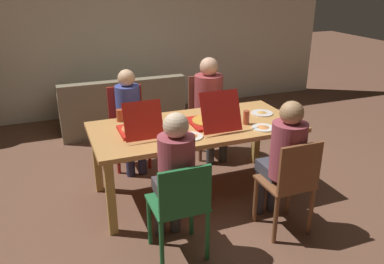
{
  "coord_description": "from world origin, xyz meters",
  "views": [
    {
      "loc": [
        -1.37,
        -3.46,
        2.2
      ],
      "look_at": [
        0.0,
        0.1,
        0.66
      ],
      "focal_mm": 36.75,
      "sensor_mm": 36.0,
      "label": 1
    }
  ],
  "objects_px": {
    "dining_table": "(196,133)",
    "person_2": "(284,154)",
    "plate_0": "(262,113)",
    "person_3": "(174,172)",
    "chair_1": "(205,113)",
    "pizza_box_0": "(211,120)",
    "couch": "(121,109)",
    "drinking_glass_1": "(120,115)",
    "chair_0": "(128,123)",
    "chair_3": "(181,205)",
    "person_1": "(210,99)",
    "pizza_box_1": "(139,128)",
    "chair_2": "(291,183)",
    "drinking_glass_0": "(231,108)",
    "drinking_glass_2": "(246,117)",
    "plate_1": "(263,127)",
    "person_0": "(130,113)",
    "plate_2": "(191,136)"
  },
  "relations": [
    {
      "from": "plate_1",
      "to": "chair_0",
      "type": "bearing_deg",
      "value": 130.03
    },
    {
      "from": "dining_table",
      "to": "person_2",
      "type": "xyz_separation_m",
      "value": [
        0.51,
        -0.82,
        0.03
      ]
    },
    {
      "from": "drinking_glass_2",
      "to": "couch",
      "type": "height_order",
      "value": "drinking_glass_2"
    },
    {
      "from": "couch",
      "to": "person_3",
      "type": "bearing_deg",
      "value": -92.86
    },
    {
      "from": "chair_2",
      "to": "chair_3",
      "type": "distance_m",
      "value": 1.01
    },
    {
      "from": "plate_0",
      "to": "drinking_glass_2",
      "type": "xyz_separation_m",
      "value": [
        -0.32,
        -0.22,
        0.06
      ]
    },
    {
      "from": "chair_0",
      "to": "drinking_glass_1",
      "type": "relative_size",
      "value": 7.68
    },
    {
      "from": "person_2",
      "to": "couch",
      "type": "relative_size",
      "value": 0.69
    },
    {
      "from": "person_1",
      "to": "couch",
      "type": "height_order",
      "value": "person_1"
    },
    {
      "from": "person_2",
      "to": "person_3",
      "type": "height_order",
      "value": "person_3"
    },
    {
      "from": "dining_table",
      "to": "person_2",
      "type": "distance_m",
      "value": 0.97
    },
    {
      "from": "dining_table",
      "to": "drinking_glass_0",
      "type": "height_order",
      "value": "drinking_glass_0"
    },
    {
      "from": "chair_0",
      "to": "person_1",
      "type": "distance_m",
      "value": 1.05
    },
    {
      "from": "chair_0",
      "to": "drinking_glass_1",
      "type": "xyz_separation_m",
      "value": [
        -0.19,
        -0.58,
        0.31
      ]
    },
    {
      "from": "drinking_glass_1",
      "to": "chair_0",
      "type": "bearing_deg",
      "value": 71.6
    },
    {
      "from": "chair_3",
      "to": "plate_0",
      "type": "bearing_deg",
      "value": 37.71
    },
    {
      "from": "plate_1",
      "to": "couch",
      "type": "relative_size",
      "value": 0.13
    },
    {
      "from": "pizza_box_0",
      "to": "pizza_box_1",
      "type": "xyz_separation_m",
      "value": [
        -0.74,
        0.04,
        -0.0
      ]
    },
    {
      "from": "person_0",
      "to": "person_1",
      "type": "relative_size",
      "value": 0.94
    },
    {
      "from": "chair_2",
      "to": "plate_0",
      "type": "relative_size",
      "value": 3.88
    },
    {
      "from": "chair_1",
      "to": "chair_2",
      "type": "height_order",
      "value": "chair_1"
    },
    {
      "from": "person_0",
      "to": "plate_0",
      "type": "xyz_separation_m",
      "value": [
        1.31,
        -0.76,
        0.08
      ]
    },
    {
      "from": "person_2",
      "to": "pizza_box_0",
      "type": "relative_size",
      "value": 2.24
    },
    {
      "from": "drinking_glass_1",
      "to": "couch",
      "type": "distance_m",
      "value": 1.93
    },
    {
      "from": "person_2",
      "to": "plate_0",
      "type": "bearing_deg",
      "value": 71.45
    },
    {
      "from": "person_1",
      "to": "chair_3",
      "type": "height_order",
      "value": "person_1"
    },
    {
      "from": "drinking_glass_2",
      "to": "chair_2",
      "type": "bearing_deg",
      "value": -88.62
    },
    {
      "from": "plate_0",
      "to": "chair_2",
      "type": "bearing_deg",
      "value": -106.16
    },
    {
      "from": "chair_0",
      "to": "plate_0",
      "type": "xyz_separation_m",
      "value": [
        1.31,
        -0.91,
        0.26
      ]
    },
    {
      "from": "person_3",
      "to": "plate_0",
      "type": "xyz_separation_m",
      "value": [
        1.31,
        0.87,
        0.06
      ]
    },
    {
      "from": "person_1",
      "to": "plate_1",
      "type": "relative_size",
      "value": 5.64
    },
    {
      "from": "person_2",
      "to": "pizza_box_1",
      "type": "bearing_deg",
      "value": 143.52
    },
    {
      "from": "chair_1",
      "to": "chair_3",
      "type": "height_order",
      "value": "chair_1"
    },
    {
      "from": "person_1",
      "to": "pizza_box_1",
      "type": "relative_size",
      "value": 2.69
    },
    {
      "from": "chair_1",
      "to": "person_3",
      "type": "xyz_separation_m",
      "value": [
        -1.01,
        -1.75,
        0.19
      ]
    },
    {
      "from": "chair_2",
      "to": "drinking_glass_0",
      "type": "relative_size",
      "value": 8.04
    },
    {
      "from": "person_1",
      "to": "chair_3",
      "type": "bearing_deg",
      "value": -119.87
    },
    {
      "from": "chair_2",
      "to": "couch",
      "type": "relative_size",
      "value": 0.51
    },
    {
      "from": "couch",
      "to": "chair_0",
      "type": "bearing_deg",
      "value": -96.95
    },
    {
      "from": "chair_0",
      "to": "drinking_glass_1",
      "type": "bearing_deg",
      "value": -108.4
    },
    {
      "from": "couch",
      "to": "person_1",
      "type": "bearing_deg",
      "value": -58.42
    },
    {
      "from": "pizza_box_0",
      "to": "plate_2",
      "type": "bearing_deg",
      "value": -143.32
    },
    {
      "from": "pizza_box_0",
      "to": "couch",
      "type": "distance_m",
      "value": 2.37
    },
    {
      "from": "chair_3",
      "to": "couch",
      "type": "height_order",
      "value": "chair_3"
    },
    {
      "from": "chair_0",
      "to": "chair_3",
      "type": "xyz_separation_m",
      "value": [
        0.0,
        -1.92,
        -0.02
      ]
    },
    {
      "from": "chair_0",
      "to": "plate_2",
      "type": "bearing_deg",
      "value": -74.7
    },
    {
      "from": "dining_table",
      "to": "plate_2",
      "type": "xyz_separation_m",
      "value": [
        -0.16,
        -0.28,
        0.09
      ]
    },
    {
      "from": "chair_3",
      "to": "chair_1",
      "type": "bearing_deg",
      "value": 61.91
    },
    {
      "from": "drinking_glass_0",
      "to": "drinking_glass_2",
      "type": "relative_size",
      "value": 0.8
    },
    {
      "from": "person_3",
      "to": "chair_1",
      "type": "bearing_deg",
      "value": 60.0
    }
  ]
}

